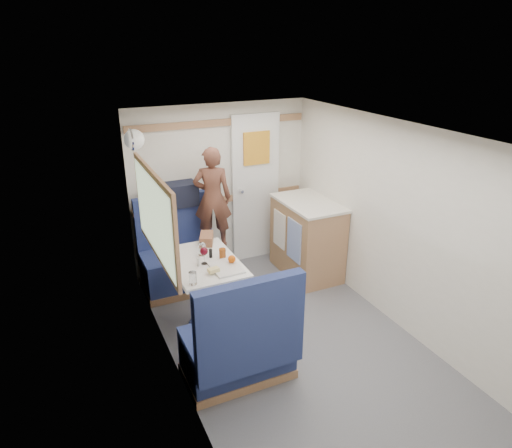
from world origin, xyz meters
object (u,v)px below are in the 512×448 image
duffel_bag (173,195)px  beer_glass (222,254)px  dome_light (134,140)px  wine_glass (204,252)px  bench_far (181,262)px  galley_counter (307,237)px  pepper_grinder (211,253)px  salt_grinder (198,262)px  bread_loaf (207,239)px  bench_near (240,350)px  tray (226,267)px  cheese_block (213,270)px  person (212,198)px  dinette_table (205,275)px  tumbler_right (202,249)px  tumbler_left (193,278)px  orange_fruit (232,259)px

duffel_bag → beer_glass: duffel_bag is taller
dome_light → wine_glass: size_ratio=1.19×
bench_far → galley_counter: bench_far is taller
beer_glass → pepper_grinder: bearing=143.9°
dome_light → duffel_bag: bearing=33.2°
galley_counter → salt_grinder: size_ratio=11.33×
galley_counter → bread_loaf: bearing=-172.4°
bench_near → tray: (0.13, 0.64, 0.43)m
galley_counter → tray: size_ratio=2.71×
bench_far → cheese_block: bench_far is taller
cheese_block → pepper_grinder: pepper_grinder is taller
person → beer_glass: bearing=97.2°
dinette_table → person: (0.40, 0.85, 0.46)m
bench_far → duffel_bag: size_ratio=1.93×
wine_glass → tumbler_right: (0.04, 0.19, -0.06)m
tumbler_left → bread_loaf: bearing=62.9°
dome_light → cheese_block: (0.39, -1.12, -0.99)m
galley_counter → dinette_table: bearing=-159.5°
dinette_table → bench_near: bearing=-90.0°
pepper_grinder → salt_grinder: pepper_grinder is taller
dinette_table → beer_glass: (0.18, -0.02, 0.20)m
bench_near → pepper_grinder: 1.02m
wine_glass → bread_loaf: size_ratio=0.72×
dome_light → orange_fruit: 1.54m
dome_light → orange_fruit: size_ratio=2.74×
dome_light → pepper_grinder: (0.47, -0.81, -0.99)m
person → dome_light: bearing=21.5°
galley_counter → pepper_grinder: 1.50m
bench_far → dome_light: dome_light is taller
person → bread_loaf: person is taller
tumbler_right → dome_light: bearing=120.1°
tumbler_left → pepper_grinder: (0.31, 0.42, -0.01)m
bench_far → pepper_grinder: size_ratio=12.11×
cheese_block → tumbler_right: 0.41m
dinette_table → bench_near: 0.90m
cheese_block → beer_glass: 0.31m
dinette_table → pepper_grinder: bearing=27.9°
tumbler_right → beer_glass: bearing=-45.5°
bench_near → pepper_grinder: (0.08, 0.91, 0.46)m
duffel_bag → tray: bearing=-87.3°
galley_counter → duffel_bag: duffel_bag is taller
wine_glass → tumbler_left: 0.39m
dinette_table → salt_grinder: bearing=-136.8°
dinette_table → bench_far: size_ratio=0.88×
bench_far → person: size_ratio=0.91×
tumbler_right → duffel_bag: bearing=90.2°
bench_near → duffel_bag: (0.02, 1.98, 0.73)m
tray → salt_grinder: salt_grinder is taller
dinette_table → galley_counter: size_ratio=1.00×
dome_light → tumbler_left: bearing=-82.3°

